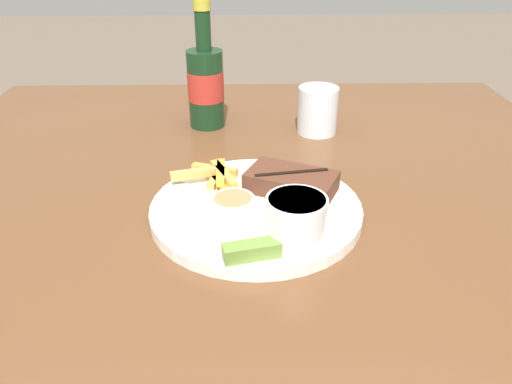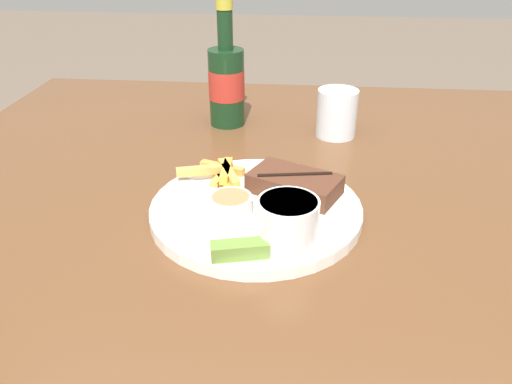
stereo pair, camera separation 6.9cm
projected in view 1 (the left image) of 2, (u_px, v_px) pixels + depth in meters
name	position (u px, v px, depth m)	size (l,w,h in m)	color
dining_table	(256.00, 257.00, 0.74)	(1.18, 1.25, 0.74)	brown
dinner_plate	(256.00, 210.00, 0.70)	(0.30, 0.30, 0.02)	white
steak_portion	(291.00, 182.00, 0.73)	(0.15, 0.12, 0.03)	#512D1E
fries_pile	(217.00, 177.00, 0.75)	(0.10, 0.12, 0.02)	gold
coleslaw_cup	(296.00, 218.00, 0.61)	(0.08, 0.08, 0.06)	white
dipping_sauce_cup	(233.00, 206.00, 0.67)	(0.06, 0.06, 0.03)	silver
pickle_spear	(252.00, 250.00, 0.59)	(0.07, 0.04, 0.02)	olive
fork_utensil	(208.00, 191.00, 0.73)	(0.12, 0.07, 0.00)	#B7B7BC
beer_bottle	(206.00, 84.00, 0.97)	(0.07, 0.07, 0.24)	#143319
drinking_glass	(318.00, 110.00, 0.96)	(0.08, 0.08, 0.09)	silver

